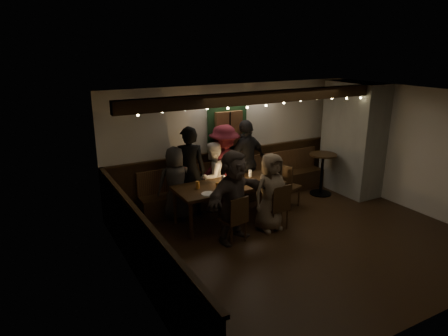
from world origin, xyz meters
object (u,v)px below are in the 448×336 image
high_top (322,169)px  person_a (176,183)px  person_b (189,171)px  person_d (224,166)px  person_e (246,162)px  chair_near_right (278,204)px  person_c (213,176)px  chair_end (286,183)px  chair_near_left (236,217)px  dining_table (229,187)px  person_f (234,196)px  person_g (271,192)px

high_top → person_a: size_ratio=0.66×
person_a → person_b: (0.31, 0.02, 0.19)m
person_d → person_e: 0.55m
chair_near_right → high_top: bearing=27.6°
person_c → person_d: 0.36m
chair_end → person_e: person_e is taller
chair_near_left → person_d: (0.65, 1.62, 0.41)m
dining_table → chair_near_right: bearing=-52.8°
person_c → person_f: (-0.32, -1.44, 0.10)m
chair_near_right → person_d: 1.62m
chair_near_right → chair_near_left: bearing=-175.7°
dining_table → chair_near_left: (-0.35, -0.88, -0.21)m
chair_end → person_f: bearing=-156.2°
person_a → person_b: bearing=-163.8°
dining_table → person_d: person_d is taller
high_top → person_e: 1.88m
dining_table → person_c: 0.67m
person_a → person_d: (1.17, 0.10, 0.15)m
high_top → chair_near_right: bearing=-152.4°
chair_near_right → person_d: (-0.32, 1.54, 0.39)m
chair_near_right → person_f: person_f is taller
chair_near_right → dining_table: bearing=127.2°
person_f → person_g: (0.82, 0.04, -0.09)m
high_top → person_c: 2.69m
chair_near_left → high_top: high_top is taller
chair_end → chair_near_right: bearing=-134.1°
high_top → person_g: 2.36m
high_top → person_f: (-2.97, -1.02, 0.22)m
high_top → person_c: person_c is taller
chair_end → person_a: size_ratio=0.66×
dining_table → person_f: (-0.33, -0.77, 0.13)m
person_d → person_f: (-0.63, -1.51, -0.06)m
high_top → person_d: bearing=168.2°
dining_table → high_top: size_ratio=2.19×
chair_near_left → high_top: (2.99, 1.13, 0.13)m
person_e → person_f: (-1.18, -1.49, -0.09)m
person_a → person_c: bearing=-165.8°
chair_near_right → person_f: (-0.95, 0.04, 0.33)m
chair_near_right → person_c: person_c is taller
person_b → person_f: person_b is taller
person_f → chair_near_left: bearing=-119.1°
person_b → high_top: bearing=-166.9°
person_e → person_g: size_ratio=1.24×
chair_near_right → chair_end: size_ratio=0.93×
dining_table → person_d: (0.30, 0.73, 0.19)m
chair_near_right → person_e: 1.60m
person_c → person_e: bearing=160.2°
person_e → person_g: (-0.35, -1.45, -0.18)m
person_c → person_e: size_ratio=0.79×
chair_near_left → person_g: size_ratio=0.58×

